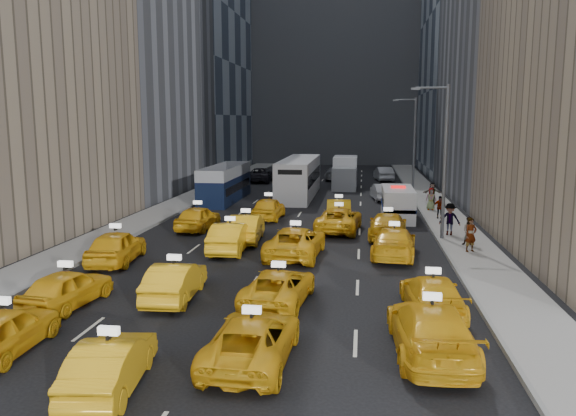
% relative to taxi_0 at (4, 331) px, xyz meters
% --- Properties ---
extents(ground, '(160.00, 160.00, 0.00)m').
position_rel_taxi_0_xyz_m(ground, '(6.05, 6.24, -0.73)').
color(ground, black).
rests_on(ground, ground).
extents(sidewalk_west, '(3.00, 90.00, 0.15)m').
position_rel_taxi_0_xyz_m(sidewalk_west, '(-4.45, 31.24, -0.65)').
color(sidewalk_west, gray).
rests_on(sidewalk_west, ground).
extents(sidewalk_east, '(3.00, 90.00, 0.15)m').
position_rel_taxi_0_xyz_m(sidewalk_east, '(16.55, 31.24, -0.65)').
color(sidewalk_east, gray).
rests_on(sidewalk_east, ground).
extents(curb_west, '(0.15, 90.00, 0.18)m').
position_rel_taxi_0_xyz_m(curb_west, '(-3.00, 31.24, -0.64)').
color(curb_west, slate).
rests_on(curb_west, ground).
extents(curb_east, '(0.15, 90.00, 0.18)m').
position_rel_taxi_0_xyz_m(curb_east, '(15.10, 31.24, -0.64)').
color(curb_east, slate).
rests_on(curb_east, ground).
extents(building_west_far, '(16.00, 22.00, 42.00)m').
position_rel_taxi_0_xyz_m(building_west_far, '(-14.45, 60.24, 20.27)').
color(building_west_far, '#2D3847').
rests_on(building_west_far, ground).
extents(building_backdrop, '(30.00, 12.00, 40.00)m').
position_rel_taxi_0_xyz_m(building_backdrop, '(6.05, 78.24, 19.27)').
color(building_backdrop, slate).
rests_on(building_backdrop, ground).
extents(streetlight_near, '(2.15, 0.22, 9.00)m').
position_rel_taxi_0_xyz_m(streetlight_near, '(15.23, 18.24, 4.19)').
color(streetlight_near, '#595B60').
rests_on(streetlight_near, ground).
extents(streetlight_far, '(2.15, 0.22, 9.00)m').
position_rel_taxi_0_xyz_m(streetlight_far, '(15.23, 38.24, 4.19)').
color(streetlight_far, '#595B60').
rests_on(streetlight_far, ground).
extents(taxi_0, '(1.78, 4.30, 1.46)m').
position_rel_taxi_0_xyz_m(taxi_0, '(0.00, 0.00, 0.00)').
color(taxi_0, gold).
rests_on(taxi_0, ground).
extents(taxi_1, '(1.96, 4.35, 1.39)m').
position_rel_taxi_0_xyz_m(taxi_1, '(4.20, -1.70, -0.04)').
color(taxi_1, gold).
rests_on(taxi_1, ground).
extents(taxi_2, '(2.44, 5.03, 1.38)m').
position_rel_taxi_0_xyz_m(taxi_2, '(7.56, 0.42, -0.04)').
color(taxi_2, gold).
rests_on(taxi_2, ground).
extents(taxi_3, '(2.53, 5.66, 1.61)m').
position_rel_taxi_0_xyz_m(taxi_3, '(12.79, 1.62, 0.08)').
color(taxi_3, gold).
rests_on(taxi_3, ground).
extents(taxi_4, '(2.24, 4.44, 1.45)m').
position_rel_taxi_0_xyz_m(taxi_4, '(-0.34, 4.31, -0.00)').
color(taxi_4, gold).
rests_on(taxi_4, ground).
extents(taxi_5, '(1.80, 4.56, 1.48)m').
position_rel_taxi_0_xyz_m(taxi_5, '(3.41, 5.73, 0.01)').
color(taxi_5, gold).
rests_on(taxi_5, ground).
extents(taxi_6, '(2.65, 4.97, 1.33)m').
position_rel_taxi_0_xyz_m(taxi_6, '(7.54, 5.79, -0.06)').
color(taxi_6, gold).
rests_on(taxi_6, ground).
extents(taxi_7, '(2.20, 4.93, 1.41)m').
position_rel_taxi_0_xyz_m(taxi_7, '(13.28, 5.35, -0.03)').
color(taxi_7, gold).
rests_on(taxi_7, ground).
extents(taxi_8, '(2.42, 4.99, 1.64)m').
position_rel_taxi_0_xyz_m(taxi_8, '(-1.34, 10.86, 0.09)').
color(taxi_8, gold).
rests_on(taxi_8, ground).
extents(taxi_9, '(1.85, 4.88, 1.59)m').
position_rel_taxi_0_xyz_m(taxi_9, '(3.70, 13.91, 0.07)').
color(taxi_9, gold).
rests_on(taxi_9, ground).
extents(taxi_10, '(2.91, 5.73, 1.55)m').
position_rel_taxi_0_xyz_m(taxi_10, '(7.30, 13.27, 0.05)').
color(taxi_10, gold).
rests_on(taxi_10, ground).
extents(taxi_11, '(2.63, 5.46, 1.53)m').
position_rel_taxi_0_xyz_m(taxi_11, '(12.34, 13.87, 0.04)').
color(taxi_11, gold).
rests_on(taxi_11, ground).
extents(taxi_12, '(2.18, 4.71, 1.56)m').
position_rel_taxi_0_xyz_m(taxi_12, '(0.24, 19.51, 0.05)').
color(taxi_12, gold).
rests_on(taxi_12, ground).
extents(taxi_13, '(2.05, 4.98, 1.61)m').
position_rel_taxi_0_xyz_m(taxi_13, '(4.01, 16.50, 0.07)').
color(taxi_13, gold).
rests_on(taxi_13, ground).
extents(taxi_14, '(3.00, 5.70, 1.53)m').
position_rel_taxi_0_xyz_m(taxi_14, '(9.23, 20.20, 0.04)').
color(taxi_14, gold).
rests_on(taxi_14, ground).
extents(taxi_15, '(2.54, 5.47, 1.55)m').
position_rel_taxi_0_xyz_m(taxi_15, '(12.22, 18.44, 0.04)').
color(taxi_15, gold).
rests_on(taxi_15, ground).
extents(taxi_16, '(2.01, 4.67, 1.57)m').
position_rel_taxi_0_xyz_m(taxi_16, '(4.09, 23.95, 0.06)').
color(taxi_16, gold).
rests_on(taxi_16, ground).
extents(taxi_17, '(1.86, 4.74, 1.54)m').
position_rel_taxi_0_xyz_m(taxi_17, '(9.06, 23.92, 0.04)').
color(taxi_17, gold).
rests_on(taxi_17, ground).
extents(nypd_van, '(2.51, 5.70, 2.39)m').
position_rel_taxi_0_xyz_m(nypd_van, '(13.18, 25.18, 0.35)').
color(nypd_van, silver).
rests_on(nypd_van, ground).
extents(double_decker, '(3.59, 10.59, 3.02)m').
position_rel_taxi_0_xyz_m(double_decker, '(-1.17, 32.52, 0.76)').
color(double_decker, black).
rests_on(double_decker, ground).
extents(city_bus, '(3.31, 13.53, 3.47)m').
position_rel_taxi_0_xyz_m(city_bus, '(4.91, 36.10, 0.99)').
color(city_bus, silver).
rests_on(city_bus, ground).
extents(box_truck, '(2.64, 7.08, 3.20)m').
position_rel_taxi_0_xyz_m(box_truck, '(8.87, 43.14, 0.85)').
color(box_truck, silver).
rests_on(box_truck, ground).
extents(misc_car_0, '(2.10, 4.55, 1.44)m').
position_rel_taxi_0_xyz_m(misc_car_0, '(12.38, 34.67, -0.01)').
color(misc_car_0, '#B0B3B8').
rests_on(misc_car_0, ground).
extents(misc_car_1, '(2.69, 5.75, 1.59)m').
position_rel_taxi_0_xyz_m(misc_car_1, '(-0.77, 47.44, 0.07)').
color(misc_car_1, black).
rests_on(misc_car_1, ground).
extents(misc_car_2, '(2.70, 5.56, 1.56)m').
position_rel_taxi_0_xyz_m(misc_car_2, '(7.62, 50.51, 0.05)').
color(misc_car_2, slate).
rests_on(misc_car_2, ground).
extents(misc_car_3, '(2.04, 4.30, 1.42)m').
position_rel_taxi_0_xyz_m(misc_car_3, '(2.87, 49.94, -0.02)').
color(misc_car_3, black).
rests_on(misc_car_3, ground).
extents(misc_car_4, '(2.35, 5.09, 1.62)m').
position_rel_taxi_0_xyz_m(misc_car_4, '(13.06, 50.64, 0.08)').
color(misc_car_4, '#919398').
rests_on(misc_car_4, ground).
extents(pedestrian_0, '(0.78, 0.67, 1.80)m').
position_rel_taxi_0_xyz_m(pedestrian_0, '(16.36, 14.96, 0.32)').
color(pedestrian_0, gray).
rests_on(pedestrian_0, sidewalk_east).
extents(pedestrian_1, '(0.87, 0.63, 1.60)m').
position_rel_taxi_0_xyz_m(pedestrian_1, '(16.56, 16.44, 0.22)').
color(pedestrian_1, gray).
rests_on(pedestrian_1, sidewalk_east).
extents(pedestrian_2, '(1.33, 0.79, 1.93)m').
position_rel_taxi_0_xyz_m(pedestrian_2, '(15.91, 19.24, 0.38)').
color(pedestrian_2, gray).
rests_on(pedestrian_2, sidewalk_east).
extents(pedestrian_3, '(0.97, 0.54, 1.58)m').
position_rel_taxi_0_xyz_m(pedestrian_3, '(16.08, 25.08, 0.21)').
color(pedestrian_3, gray).
rests_on(pedestrian_3, sidewalk_east).
extents(pedestrian_4, '(0.84, 0.47, 1.70)m').
position_rel_taxi_0_xyz_m(pedestrian_4, '(15.91, 28.76, 0.27)').
color(pedestrian_4, gray).
rests_on(pedestrian_4, sidewalk_east).
extents(pedestrian_5, '(1.64, 0.62, 1.72)m').
position_rel_taxi_0_xyz_m(pedestrian_5, '(16.40, 32.18, 0.28)').
color(pedestrian_5, gray).
rests_on(pedestrian_5, sidewalk_east).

